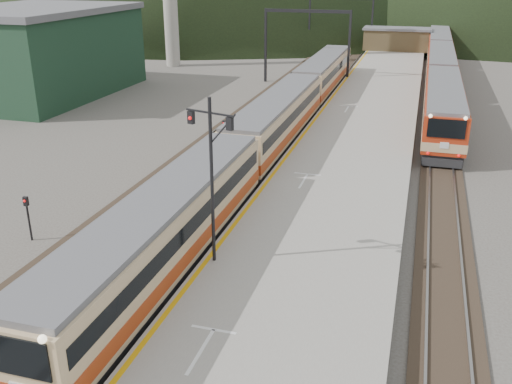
% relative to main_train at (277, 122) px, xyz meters
% --- Properties ---
extents(track_main, '(2.60, 200.00, 0.23)m').
position_rel_main_train_xyz_m(track_main, '(0.00, 9.07, -1.87)').
color(track_main, black).
rests_on(track_main, ground).
extents(track_far, '(2.60, 200.00, 0.23)m').
position_rel_main_train_xyz_m(track_far, '(-5.00, 9.07, -1.87)').
color(track_far, black).
rests_on(track_far, ground).
extents(track_second, '(2.60, 200.00, 0.23)m').
position_rel_main_train_xyz_m(track_second, '(11.50, 9.07, -1.87)').
color(track_second, black).
rests_on(track_second, ground).
extents(platform, '(8.00, 100.00, 1.00)m').
position_rel_main_train_xyz_m(platform, '(5.60, 7.07, -1.44)').
color(platform, gray).
rests_on(platform, ground).
extents(gantry_near, '(9.55, 0.25, 8.00)m').
position_rel_main_train_xyz_m(gantry_near, '(-2.85, 24.07, 3.65)').
color(gantry_near, black).
rests_on(gantry_near, ground).
extents(gantry_far, '(9.55, 0.25, 8.00)m').
position_rel_main_train_xyz_m(gantry_far, '(-2.85, 49.07, 3.65)').
color(gantry_far, black).
rests_on(gantry_far, ground).
extents(warehouse, '(14.50, 20.50, 8.60)m').
position_rel_main_train_xyz_m(warehouse, '(-28.00, 11.07, 2.38)').
color(warehouse, '#153320').
rests_on(warehouse, ground).
extents(station_shed, '(9.40, 4.40, 3.10)m').
position_rel_main_train_xyz_m(station_shed, '(5.60, 47.07, 0.63)').
color(station_shed, '#4C3E26').
rests_on(station_shed, platform).
extents(main_train, '(2.80, 57.42, 3.41)m').
position_rel_main_train_xyz_m(main_train, '(0.00, 0.00, 0.00)').
color(main_train, tan).
rests_on(main_train, track_main).
extents(second_train, '(2.84, 58.25, 3.46)m').
position_rel_main_train_xyz_m(second_train, '(11.50, 27.13, 0.03)').
color(second_train, '#A72B11').
rests_on(second_train, track_second).
extents(signal_mast, '(2.14, 0.72, 6.88)m').
position_rel_main_train_xyz_m(signal_mast, '(2.13, -19.12, 3.26)').
color(signal_mast, black).
rests_on(signal_mast, platform).
extents(short_signal_b, '(0.24, 0.19, 2.27)m').
position_rel_main_train_xyz_m(short_signal_b, '(-3.38, -2.01, -0.47)').
color(short_signal_b, black).
rests_on(short_signal_b, ground).
extents(short_signal_c, '(0.24, 0.18, 2.27)m').
position_rel_main_train_xyz_m(short_signal_c, '(-7.74, -18.00, -0.47)').
color(short_signal_c, black).
rests_on(short_signal_c, ground).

